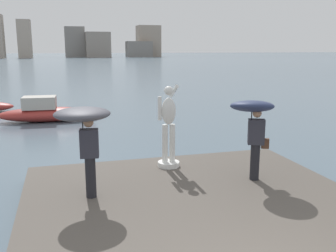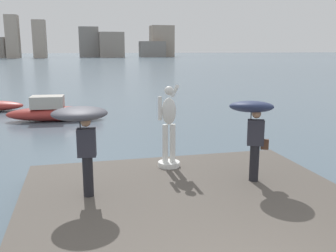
{
  "view_description": "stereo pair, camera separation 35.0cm",
  "coord_description": "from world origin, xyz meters",
  "px_view_note": "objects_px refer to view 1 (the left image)",
  "views": [
    {
      "loc": [
        -2.58,
        -3.64,
        3.54
      ],
      "look_at": [
        0.0,
        5.56,
        1.55
      ],
      "focal_mm": 40.59,
      "sensor_mm": 36.0,
      "label": 1
    },
    {
      "loc": [
        -2.24,
        -3.73,
        3.54
      ],
      "look_at": [
        0.0,
        5.56,
        1.55
      ],
      "focal_mm": 40.59,
      "sensor_mm": 36.0,
      "label": 2
    }
  ],
  "objects_px": {
    "onlooker_left": "(84,124)",
    "boat_near": "(46,112)",
    "onlooker_right": "(253,116)",
    "statue_white_figure": "(169,130)"
  },
  "relations": [
    {
      "from": "onlooker_left",
      "to": "boat_near",
      "type": "xyz_separation_m",
      "value": [
        -1.19,
        11.24,
        -1.55
      ]
    },
    {
      "from": "boat_near",
      "to": "onlooker_right",
      "type": "bearing_deg",
      "value": -65.52
    },
    {
      "from": "statue_white_figure",
      "to": "onlooker_left",
      "type": "relative_size",
      "value": 1.13
    },
    {
      "from": "statue_white_figure",
      "to": "boat_near",
      "type": "distance_m",
      "value": 10.31
    },
    {
      "from": "onlooker_left",
      "to": "boat_near",
      "type": "distance_m",
      "value": 11.4
    },
    {
      "from": "onlooker_left",
      "to": "onlooker_right",
      "type": "xyz_separation_m",
      "value": [
        3.9,
        0.06,
        -0.05
      ]
    },
    {
      "from": "statue_white_figure",
      "to": "onlooker_right",
      "type": "height_order",
      "value": "statue_white_figure"
    },
    {
      "from": "statue_white_figure",
      "to": "onlooker_right",
      "type": "bearing_deg",
      "value": -42.36
    },
    {
      "from": "boat_near",
      "to": "statue_white_figure",
      "type": "bearing_deg",
      "value": -70.42
    },
    {
      "from": "statue_white_figure",
      "to": "onlooker_right",
      "type": "distance_m",
      "value": 2.29
    }
  ]
}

